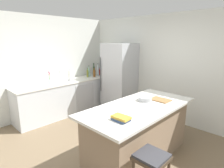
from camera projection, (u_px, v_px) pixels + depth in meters
name	position (u px, v px, depth m)	size (l,w,h in m)	color
ground_plane	(100.00, 153.00, 3.33)	(7.20, 7.20, 0.00)	#7A664C
wall_rear	(166.00, 68.00, 4.60)	(6.00, 0.10, 2.60)	silver
wall_left	(34.00, 68.00, 4.69)	(0.10, 6.00, 2.60)	silver
counter_run_left	(68.00, 97.00, 5.12)	(0.68, 2.84, 0.90)	silver
kitchen_island	(138.00, 131.00, 3.15)	(0.98, 2.09, 0.93)	#8E755B
refrigerator	(119.00, 78.00, 5.20)	(0.81, 0.75, 1.91)	#B7BABF
bar_stool	(151.00, 164.00, 2.18)	(0.36, 0.36, 0.69)	#473828
sink_faucet	(60.00, 76.00, 4.89)	(0.15, 0.05, 0.30)	silver
flower_vase	(50.00, 80.00, 4.63)	(0.07, 0.07, 0.32)	silver
paper_towel_roll	(70.00, 76.00, 5.07)	(0.14, 0.14, 0.31)	gray
syrup_bottle	(104.00, 72.00, 5.86)	(0.07, 0.07, 0.23)	#5B3319
hot_sauce_bottle	(99.00, 72.00, 5.84)	(0.05, 0.05, 0.24)	red
soda_bottle	(98.00, 71.00, 5.73)	(0.07, 0.07, 0.38)	silver
wine_bottle	(94.00, 71.00, 5.73)	(0.07, 0.07, 0.39)	#19381E
whiskey_bottle	(94.00, 73.00, 5.57)	(0.08, 0.08, 0.28)	brown
gin_bottle	(89.00, 72.00, 5.61)	(0.07, 0.07, 0.33)	#8CB79E
olive_oil_bottle	(87.00, 73.00, 5.50)	(0.05, 0.05, 0.28)	olive
cookbook_stack	(121.00, 118.00, 2.48)	(0.26, 0.17, 0.06)	#334770
mixing_bowl	(145.00, 99.00, 3.30)	(0.25, 0.25, 0.07)	#B2B5BA
cutting_board	(160.00, 100.00, 3.33)	(0.34, 0.24, 0.02)	#9E7042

